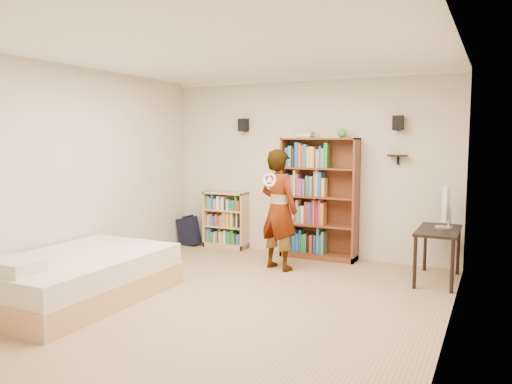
% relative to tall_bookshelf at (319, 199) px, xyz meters
% --- Properties ---
extents(ground, '(4.50, 5.00, 0.01)m').
position_rel_tall_bookshelf_xyz_m(ground, '(-0.25, -2.33, -0.90)').
color(ground, tan).
rests_on(ground, ground).
extents(room_shell, '(4.52, 5.02, 2.71)m').
position_rel_tall_bookshelf_xyz_m(room_shell, '(-0.25, -2.33, 0.86)').
color(room_shell, beige).
rests_on(room_shell, ground).
extents(crown_molding, '(4.50, 5.00, 0.06)m').
position_rel_tall_bookshelf_xyz_m(crown_molding, '(-0.25, -2.33, 1.77)').
color(crown_molding, white).
rests_on(crown_molding, room_shell).
extents(speaker_left, '(0.14, 0.12, 0.20)m').
position_rel_tall_bookshelf_xyz_m(speaker_left, '(-1.30, 0.07, 1.10)').
color(speaker_left, black).
rests_on(speaker_left, room_shell).
extents(speaker_right, '(0.14, 0.12, 0.20)m').
position_rel_tall_bookshelf_xyz_m(speaker_right, '(1.10, 0.07, 1.10)').
color(speaker_right, black).
rests_on(speaker_right, room_shell).
extents(wall_shelf, '(0.25, 0.16, 0.02)m').
position_rel_tall_bookshelf_xyz_m(wall_shelf, '(1.10, 0.08, 0.65)').
color(wall_shelf, black).
rests_on(wall_shelf, room_shell).
extents(tall_bookshelf, '(1.13, 0.33, 1.80)m').
position_rel_tall_bookshelf_xyz_m(tall_bookshelf, '(0.00, 0.00, 0.00)').
color(tall_bookshelf, brown).
rests_on(tall_bookshelf, ground).
extents(low_bookshelf, '(0.73, 0.27, 0.91)m').
position_rel_tall_bookshelf_xyz_m(low_bookshelf, '(-1.61, 0.03, -0.44)').
color(low_bookshelf, tan).
rests_on(low_bookshelf, ground).
extents(computer_desk, '(0.49, 0.98, 0.66)m').
position_rel_tall_bookshelf_xyz_m(computer_desk, '(1.74, -0.51, -0.57)').
color(computer_desk, black).
rests_on(computer_desk, ground).
extents(imac, '(0.15, 0.55, 0.54)m').
position_rel_tall_bookshelf_xyz_m(imac, '(1.78, -0.40, 0.04)').
color(imac, silver).
rests_on(imac, computer_desk).
extents(daybed, '(1.38, 2.12, 0.62)m').
position_rel_tall_bookshelf_xyz_m(daybed, '(-1.79, -3.02, -0.59)').
color(daybed, silver).
rests_on(daybed, ground).
extents(person, '(0.69, 0.56, 1.64)m').
position_rel_tall_bookshelf_xyz_m(person, '(-0.29, -0.83, -0.08)').
color(person, black).
rests_on(person, ground).
extents(wii_wheel, '(0.19, 0.07, 0.19)m').
position_rel_tall_bookshelf_xyz_m(wii_wheel, '(-0.29, -1.14, 0.35)').
color(wii_wheel, silver).
rests_on(wii_wheel, person).
extents(navy_bag, '(0.39, 0.28, 0.49)m').
position_rel_tall_bookshelf_xyz_m(navy_bag, '(-2.27, -0.07, -0.65)').
color(navy_bag, black).
rests_on(navy_bag, ground).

